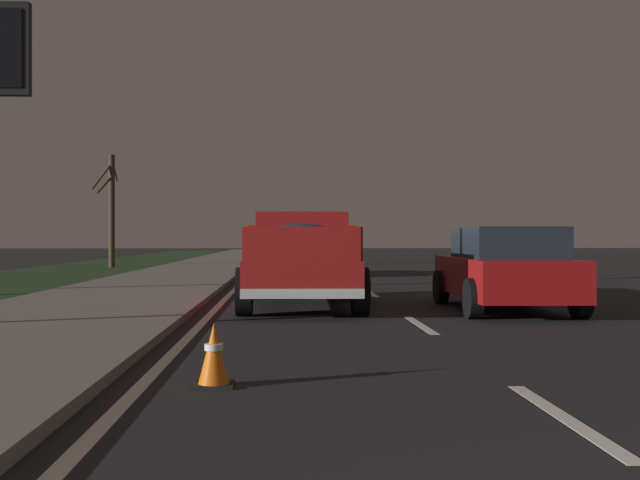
% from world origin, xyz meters
% --- Properties ---
extents(ground, '(144.00, 144.00, 0.00)m').
position_xyz_m(ground, '(27.00, 0.00, 0.00)').
color(ground, black).
extents(sidewalk_shoulder, '(108.00, 4.00, 0.12)m').
position_xyz_m(sidewalk_shoulder, '(27.00, 5.70, 0.06)').
color(sidewalk_shoulder, slate).
rests_on(sidewalk_shoulder, ground).
extents(grass_verge, '(108.00, 6.00, 0.01)m').
position_xyz_m(grass_verge, '(27.00, 10.70, 0.00)').
color(grass_verge, '#1E3819').
rests_on(grass_verge, ground).
extents(lane_markings, '(108.00, 3.54, 0.01)m').
position_xyz_m(lane_markings, '(29.08, 2.55, 0.00)').
color(lane_markings, silver).
rests_on(lane_markings, ground).
extents(pickup_truck, '(5.46, 2.36, 1.87)m').
position_xyz_m(pickup_truck, '(13.37, 1.75, 0.98)').
color(pickup_truck, maroon).
rests_on(pickup_truck, ground).
extents(sedan_red, '(4.44, 2.10, 1.54)m').
position_xyz_m(sedan_red, '(12.32, -1.97, 0.78)').
color(sedan_red, maroon).
rests_on(sedan_red, ground).
extents(sedan_black, '(4.45, 2.10, 1.54)m').
position_xyz_m(sedan_black, '(25.82, 1.79, 0.78)').
color(sedan_black, black).
rests_on(sedan_black, ground).
extents(bare_tree_far, '(1.98, 0.90, 5.17)m').
position_xyz_m(bare_tree_far, '(33.79, 10.05, 2.74)').
color(bare_tree_far, '#423323').
rests_on(bare_tree_far, ground).
extents(traffic_cone_near, '(0.36, 0.36, 0.58)m').
position_xyz_m(traffic_cone_near, '(5.31, 2.73, 0.28)').
color(traffic_cone_near, black).
rests_on(traffic_cone_near, ground).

